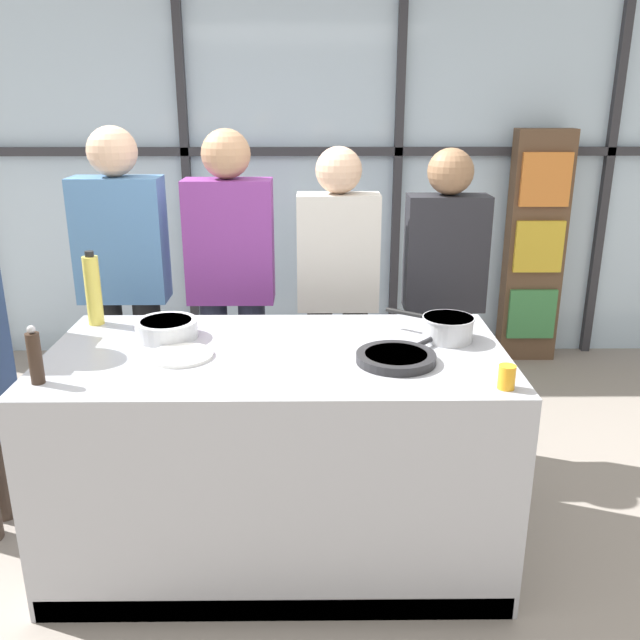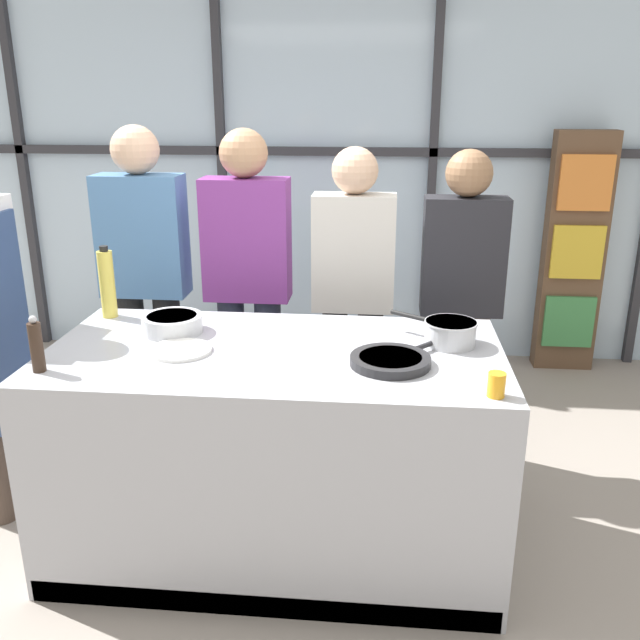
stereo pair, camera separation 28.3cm
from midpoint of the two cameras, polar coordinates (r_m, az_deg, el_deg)
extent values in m
plane|color=gray|center=(3.24, -5.98, -18.28)|extent=(18.00, 18.00, 0.00)
cube|color=silver|center=(5.08, -3.98, 12.44)|extent=(6.40, 0.04, 2.80)
cube|color=#2D2D33|center=(5.02, -4.05, 13.97)|extent=(6.40, 0.06, 0.06)
cube|color=#2D2D33|center=(5.14, -12.80, 12.10)|extent=(0.06, 0.06, 2.80)
cube|color=#2D2D33|center=(5.05, 4.93, 12.38)|extent=(0.06, 0.06, 2.80)
cube|color=#2D2D33|center=(5.41, 21.70, 11.58)|extent=(0.06, 0.06, 2.80)
cube|color=brown|center=(5.20, 16.14, 5.79)|extent=(0.42, 0.16, 1.71)
cube|color=#3D8447|center=(5.24, 15.96, 0.46)|extent=(0.35, 0.03, 0.38)
cube|color=gold|center=(5.11, 16.46, 5.92)|extent=(0.35, 0.03, 0.38)
cube|color=orange|center=(5.03, 16.96, 11.23)|extent=(0.35, 0.03, 0.38)
cube|color=#A8AAB2|center=(2.98, -6.28, -11.07)|extent=(1.88, 0.95, 0.94)
cube|color=black|center=(2.79, 5.77, -2.74)|extent=(0.52, 0.52, 0.01)
cube|color=black|center=(2.85, -6.91, -23.03)|extent=(1.84, 0.03, 0.10)
cylinder|color=#38383D|center=(2.66, 3.38, -3.70)|extent=(0.13, 0.13, 0.01)
cylinder|color=#38383D|center=(2.69, 8.70, -3.64)|extent=(0.13, 0.13, 0.01)
cylinder|color=#38383D|center=(2.89, 3.05, -1.83)|extent=(0.13, 0.13, 0.01)
cylinder|color=#38383D|center=(2.92, 7.95, -1.79)|extent=(0.13, 0.13, 0.01)
cylinder|color=black|center=(3.90, -15.99, -4.64)|extent=(0.15, 0.15, 0.89)
cylinder|color=black|center=(3.96, -18.88, -4.58)|extent=(0.15, 0.15, 0.89)
cube|color=#4C7AAD|center=(3.71, -18.59, 6.39)|extent=(0.46, 0.21, 0.64)
sphere|color=#D8AD8C|center=(3.65, -19.32, 13.25)|extent=(0.25, 0.25, 0.25)
cylinder|color=#232838|center=(3.80, -7.74, -4.80)|extent=(0.14, 0.14, 0.89)
cylinder|color=#232838|center=(3.83, -10.78, -4.77)|extent=(0.14, 0.14, 0.89)
cube|color=#7A3384|center=(3.58, -9.90, 6.51)|extent=(0.45, 0.20, 0.64)
sphere|color=tan|center=(3.52, -10.30, 13.59)|extent=(0.25, 0.25, 0.25)
cylinder|color=black|center=(3.77, 0.75, -5.11)|extent=(0.14, 0.14, 0.84)
cylinder|color=black|center=(3.78, -2.18, -5.12)|extent=(0.14, 0.14, 0.84)
cube|color=beige|center=(3.55, -0.76, 5.70)|extent=(0.43, 0.19, 0.61)
sphere|color=#D8AD8C|center=(3.48, -0.79, 12.50)|extent=(0.24, 0.24, 0.24)
cylinder|color=#47382D|center=(3.83, 9.23, -5.04)|extent=(0.13, 0.13, 0.84)
cylinder|color=#47382D|center=(3.80, 6.41, -5.09)|extent=(0.13, 0.13, 0.84)
cube|color=#232328|center=(3.59, 8.33, 5.57)|extent=(0.42, 0.19, 0.61)
sphere|color=#8C6647|center=(3.52, 8.65, 12.25)|extent=(0.24, 0.24, 0.24)
cylinder|color=#232326|center=(2.65, 3.39, -3.26)|extent=(0.31, 0.31, 0.04)
cylinder|color=#B26B2D|center=(2.65, 3.39, -2.98)|extent=(0.24, 0.24, 0.01)
cylinder|color=#232326|center=(2.86, 6.89, -1.50)|extent=(0.18, 0.20, 0.02)
cylinder|color=silver|center=(2.90, 8.00, -0.76)|extent=(0.21, 0.21, 0.10)
cylinder|color=silver|center=(2.88, 8.04, 0.13)|extent=(0.22, 0.22, 0.01)
cylinder|color=black|center=(2.98, 4.56, 0.54)|extent=(0.17, 0.12, 0.02)
cylinder|color=white|center=(2.79, -14.50, -2.96)|extent=(0.26, 0.26, 0.01)
cylinder|color=silver|center=(3.01, -15.44, -0.78)|extent=(0.27, 0.27, 0.08)
cylinder|color=#4C4C51|center=(3.00, -15.50, -0.18)|extent=(0.22, 0.22, 0.01)
cylinder|color=#E0CC4C|center=(3.26, -20.95, 2.28)|extent=(0.07, 0.07, 0.31)
cylinder|color=black|center=(3.22, -21.30, 5.18)|extent=(0.04, 0.04, 0.02)
cylinder|color=#332319|center=(2.70, -25.69, -2.99)|extent=(0.05, 0.05, 0.19)
sphere|color=#B2B2B7|center=(2.66, -26.02, -0.76)|extent=(0.03, 0.03, 0.03)
cylinder|color=orange|center=(2.46, 12.31, -4.78)|extent=(0.06, 0.06, 0.09)
camera|label=1|loc=(0.14, -92.86, -0.96)|focal=38.00mm
camera|label=2|loc=(0.14, 87.14, 0.96)|focal=38.00mm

